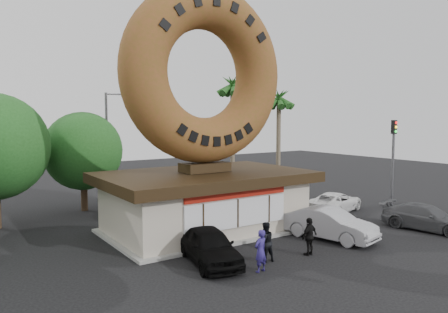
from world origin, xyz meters
The scene contains 15 objects.
ground centered at (0.00, 0.00, 0.00)m, with size 90.00×90.00×0.00m, color black.
donut_shop centered at (0.00, 5.98, 1.77)m, with size 11.20×7.20×3.80m.
giant_donut centered at (0.00, 6.00, 8.59)m, with size 9.59×9.59×2.44m, color brown.
tree_mid centered at (-4.00, 15.00, 4.02)m, with size 5.20×5.20×6.63m.
palm_near centered at (7.50, 14.00, 8.41)m, with size 2.60×2.60×9.75m.
palm_far centered at (11.00, 12.50, 7.48)m, with size 2.60×2.60×8.75m.
street_lamp centered at (-1.86, 16.00, 4.48)m, with size 2.11×0.20×8.00m.
traffic_signal centered at (14.00, 3.99, 3.87)m, with size 0.30×0.38×6.07m.
person_left centered at (-1.51, -0.77, 0.88)m, with size 0.64×0.42×1.75m, color navy.
person_center centered at (-0.55, 0.12, 0.88)m, with size 0.85×0.66×1.75m, color black.
person_right centered at (1.70, -0.33, 0.87)m, with size 1.02×0.43×1.74m, color black.
car_black centered at (-2.66, 1.29, 0.76)m, with size 1.80×4.48×1.53m, color black.
car_silver centered at (4.45, 0.96, 0.80)m, with size 1.69×4.84×1.60m, color #9E9EA3.
car_grey centered at (10.34, -0.80, 0.70)m, with size 1.97×4.83×1.40m, color #4B4D50.
car_white centered at (9.71, 5.27, 0.65)m, with size 2.16×4.68×1.30m, color white.
Camera 1 is at (-12.43, -14.26, 6.32)m, focal length 35.00 mm.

